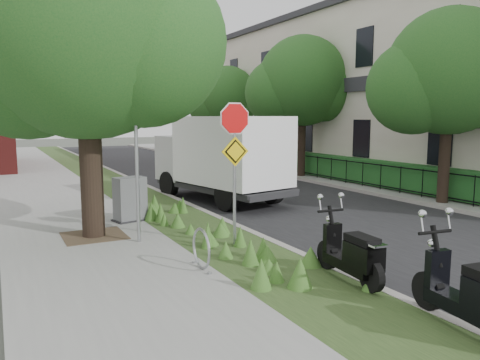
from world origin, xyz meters
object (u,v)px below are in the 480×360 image
object	(u,v)px
sign_assembly	(235,144)
box_truck	(222,154)
scooter_near	(355,259)
utility_cabinet	(130,200)
scooter_far	(479,302)

from	to	relation	value
sign_assembly	box_truck	bearing A→B (deg)	66.98
sign_assembly	scooter_near	bearing A→B (deg)	-77.57
utility_cabinet	box_truck	bearing A→B (deg)	29.29
scooter_far	utility_cabinet	bearing A→B (deg)	103.92
box_truck	utility_cabinet	bearing A→B (deg)	-150.71
utility_cabinet	scooter_far	bearing A→B (deg)	-76.08
scooter_far	scooter_near	bearing A→B (deg)	92.34
scooter_far	box_truck	distance (m)	11.05
scooter_near	box_truck	world-z (taller)	box_truck
scooter_far	sign_assembly	bearing A→B (deg)	98.30
scooter_far	utility_cabinet	xyz separation A→B (m)	(-2.17, 8.76, 0.13)
sign_assembly	box_truck	world-z (taller)	sign_assembly
box_truck	utility_cabinet	size ratio (longest dim) A/B	4.93
scooter_far	box_truck	xyz separation A→B (m)	(1.60, 10.88, 1.07)
scooter_near	scooter_far	size ratio (longest dim) A/B	0.95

